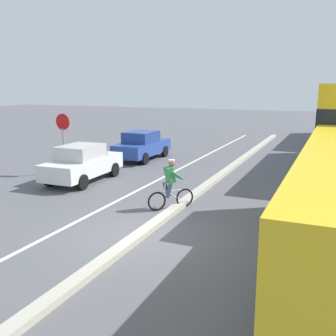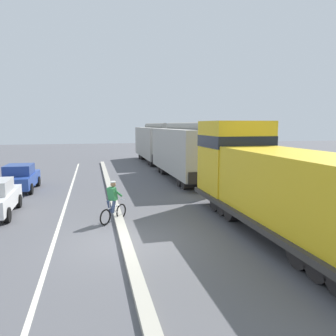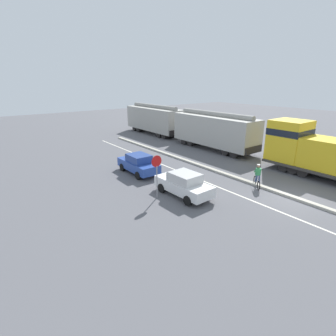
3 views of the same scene
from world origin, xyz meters
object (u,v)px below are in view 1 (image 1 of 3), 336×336
Objects in this scene: cyclist at (171,186)px; stop_sign at (63,132)px; parked_car_blue at (142,145)px; parked_car_white at (83,163)px.

cyclist is 0.60× the size of stop_sign.
parked_car_blue is 9.38m from cyclist.
parked_car_white is at bearing -90.08° from parked_car_blue.
parked_car_white is 2.16m from stop_sign.
stop_sign is at bearing 156.24° from cyclist.
cyclist is at bearing -22.81° from parked_car_white.
stop_sign reaches higher than parked_car_blue.
parked_car_white is 2.48× the size of cyclist.
parked_car_blue is (0.01, 5.71, 0.00)m from parked_car_white.
parked_car_white is 1.47× the size of stop_sign.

